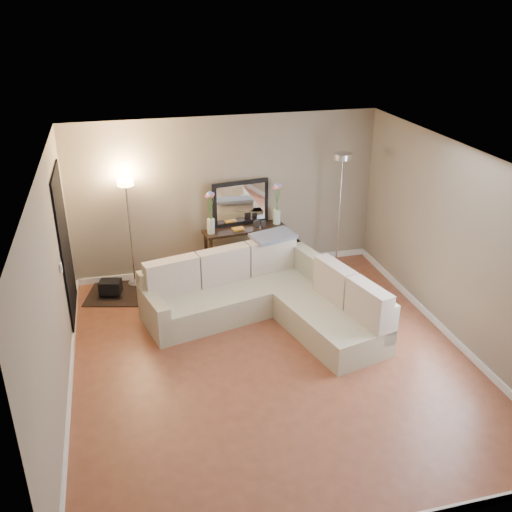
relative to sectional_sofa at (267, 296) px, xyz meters
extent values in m
cube|color=brown|center=(-0.22, -1.02, -0.35)|extent=(5.00, 5.50, 0.01)
cube|color=white|center=(-0.22, -1.02, 2.26)|extent=(5.00, 5.50, 0.01)
cube|color=gray|center=(-0.22, 1.74, 0.96)|extent=(5.00, 0.02, 2.60)
cube|color=gray|center=(-0.22, -3.78, 0.96)|extent=(5.00, 0.02, 2.60)
cube|color=gray|center=(-2.73, -1.02, 0.96)|extent=(0.02, 5.50, 2.60)
cube|color=gray|center=(2.29, -1.02, 0.96)|extent=(0.02, 5.50, 2.60)
cube|color=white|center=(-0.22, 1.71, -0.29)|extent=(5.00, 0.03, 0.10)
cube|color=white|center=(-2.70, -1.02, -0.29)|extent=(0.03, 5.50, 0.10)
cube|color=white|center=(2.27, -1.02, -0.29)|extent=(0.03, 5.50, 0.10)
cube|color=black|center=(-2.70, 0.68, 0.76)|extent=(0.02, 1.20, 2.20)
cube|color=white|center=(-2.70, -0.17, 0.86)|extent=(0.02, 0.08, 0.12)
cube|color=#BFBA9A|center=(-0.42, 0.29, -0.14)|extent=(2.75, 1.50, 0.40)
cube|color=#BFBA9A|center=(-0.51, 0.63, 0.14)|extent=(2.58, 0.82, 0.56)
cube|color=#BFBA9A|center=(-1.61, 0.00, -0.06)|extent=(0.39, 0.92, 0.56)
cube|color=#BFBA9A|center=(0.71, -0.72, -0.14)|extent=(1.26, 1.77, 0.40)
cube|color=#BFBA9A|center=(0.94, -0.20, 0.14)|extent=(0.80, 2.48, 0.56)
cube|color=beige|center=(-1.31, 0.32, 0.32)|extent=(0.81, 0.40, 0.52)
cube|color=beige|center=(-0.53, 0.51, 0.32)|extent=(0.81, 0.40, 0.52)
cube|color=beige|center=(0.25, 0.70, 0.32)|extent=(0.81, 0.40, 0.52)
cube|color=beige|center=(0.87, -0.37, 0.32)|extent=(0.39, 0.75, 0.52)
cube|color=beige|center=(1.05, -1.10, 0.32)|extent=(0.39, 0.75, 0.52)
cube|color=slate|center=(0.29, 0.74, 0.61)|extent=(0.74, 0.56, 0.09)
cube|color=black|center=(0.01, 1.45, 0.47)|extent=(1.38, 0.53, 0.04)
cube|color=black|center=(-0.58, 1.23, 0.05)|extent=(0.05, 0.05, 0.79)
cube|color=black|center=(-0.62, 1.51, 0.05)|extent=(0.05, 0.05, 0.79)
cube|color=black|center=(0.65, 1.39, 0.05)|extent=(0.05, 0.05, 0.79)
cube|color=black|center=(0.61, 1.67, 0.05)|extent=(0.05, 0.05, 0.79)
cube|color=black|center=(0.01, 1.45, -0.16)|extent=(1.29, 0.49, 0.03)
cube|color=#BF3333|center=(-0.53, 1.38, -0.04)|extent=(0.05, 0.17, 0.20)
cube|color=#3359A5|center=(-0.49, 1.38, -0.03)|extent=(0.06, 0.17, 0.22)
cube|color=gold|center=(-0.44, 1.39, -0.02)|extent=(0.06, 0.17, 0.24)
cube|color=#3F7F4C|center=(-0.39, 1.40, -0.04)|extent=(0.07, 0.17, 0.20)
cube|color=#994C99|center=(-0.34, 1.40, -0.03)|extent=(0.05, 0.17, 0.22)
cube|color=orange|center=(-0.30, 1.41, -0.02)|extent=(0.06, 0.17, 0.24)
cube|color=#262626|center=(-0.25, 1.41, -0.04)|extent=(0.06, 0.17, 0.20)
cube|color=#4C99B2|center=(-0.20, 1.42, -0.03)|extent=(0.07, 0.17, 0.22)
cube|color=#B2A58C|center=(-0.15, 1.43, -0.02)|extent=(0.05, 0.17, 0.24)
cube|color=brown|center=(-0.11, 1.43, -0.04)|extent=(0.06, 0.17, 0.20)
cube|color=navy|center=(-0.06, 1.44, -0.03)|extent=(0.06, 0.17, 0.22)
cube|color=gold|center=(0.00, 1.45, -0.02)|extent=(0.07, 0.17, 0.24)
cube|color=black|center=(-0.01, 1.63, 0.86)|extent=(0.95, 0.17, 0.74)
cube|color=white|center=(0.00, 1.60, 0.86)|extent=(0.82, 0.12, 0.62)
cube|color=orange|center=(-0.10, 1.41, 0.50)|extent=(0.20, 0.15, 0.04)
cube|color=black|center=(0.21, 1.43, 0.54)|extent=(0.11, 0.03, 0.13)
cube|color=black|center=(0.33, 1.44, 0.53)|extent=(0.08, 0.03, 0.11)
cylinder|color=silver|center=(-0.55, 1.38, 0.60)|extent=(0.14, 0.14, 0.25)
cylinder|color=#38722D|center=(-0.57, 1.38, 0.89)|extent=(0.10, 0.02, 0.43)
sphere|color=#E5598C|center=(-0.59, 1.37, 1.11)|extent=(0.08, 0.08, 0.07)
cylinder|color=#38722D|center=(-0.56, 1.38, 0.90)|extent=(0.06, 0.02, 0.45)
sphere|color=white|center=(-0.57, 1.38, 1.13)|extent=(0.08, 0.08, 0.07)
cylinder|color=#38722D|center=(-0.55, 1.38, 0.91)|extent=(0.01, 0.01, 0.48)
sphere|color=#598CE5|center=(-0.55, 1.38, 1.15)|extent=(0.08, 0.08, 0.07)
cylinder|color=#38722D|center=(-0.54, 1.38, 0.89)|extent=(0.06, 0.02, 0.43)
sphere|color=#E58C4C|center=(-0.53, 1.38, 1.11)|extent=(0.08, 0.08, 0.07)
cylinder|color=#38722D|center=(-0.53, 1.38, 0.90)|extent=(0.11, 0.02, 0.45)
sphere|color=#D866B2|center=(-0.51, 1.38, 1.13)|extent=(0.08, 0.08, 0.07)
cylinder|color=silver|center=(0.58, 1.53, 0.60)|extent=(0.14, 0.14, 0.25)
cylinder|color=#38722D|center=(0.56, 1.52, 0.89)|extent=(0.10, 0.02, 0.43)
sphere|color=#E5598C|center=(0.54, 1.52, 1.11)|extent=(0.08, 0.08, 0.07)
cylinder|color=#38722D|center=(0.57, 1.53, 0.90)|extent=(0.06, 0.02, 0.45)
sphere|color=white|center=(0.56, 1.52, 1.13)|extent=(0.08, 0.08, 0.07)
cylinder|color=#38722D|center=(0.58, 1.53, 0.91)|extent=(0.01, 0.01, 0.48)
sphere|color=#598CE5|center=(0.58, 1.53, 1.15)|extent=(0.08, 0.08, 0.07)
cylinder|color=#38722D|center=(0.59, 1.53, 0.89)|extent=(0.06, 0.02, 0.43)
sphere|color=#E58C4C|center=(0.60, 1.53, 1.11)|extent=(0.08, 0.08, 0.07)
cylinder|color=#38722D|center=(0.60, 1.53, 0.90)|extent=(0.11, 0.02, 0.45)
sphere|color=#D866B2|center=(0.62, 1.53, 1.13)|extent=(0.08, 0.08, 0.07)
cylinder|color=silver|center=(-1.80, 1.53, -0.33)|extent=(0.28, 0.28, 0.03)
cylinder|color=silver|center=(-1.80, 1.53, 0.50)|extent=(0.03, 0.03, 1.66)
cylinder|color=#FFBF72|center=(-1.80, 1.53, 1.37)|extent=(0.30, 0.30, 0.08)
cylinder|color=silver|center=(1.54, 1.19, -0.32)|extent=(0.29, 0.29, 0.03)
cylinder|color=silver|center=(1.54, 1.19, 0.64)|extent=(0.03, 0.03, 1.93)
cylinder|color=silver|center=(1.54, 1.19, 1.64)|extent=(0.32, 0.32, 0.09)
cube|color=black|center=(-1.97, 1.23, -0.33)|extent=(1.32, 1.11, 0.02)
cube|color=black|center=(-2.18, 1.19, -0.18)|extent=(0.37, 0.30, 0.21)
camera|label=1|loc=(-1.92, -6.92, 3.93)|focal=40.00mm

